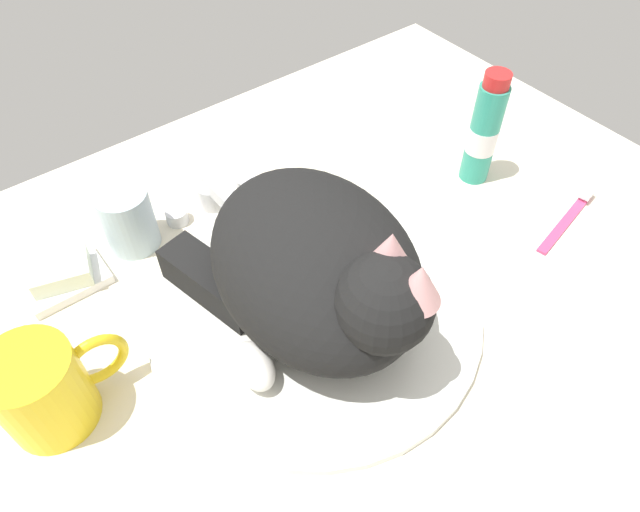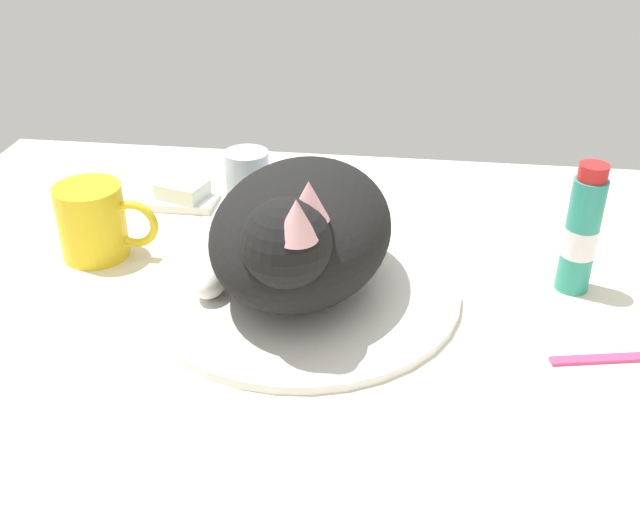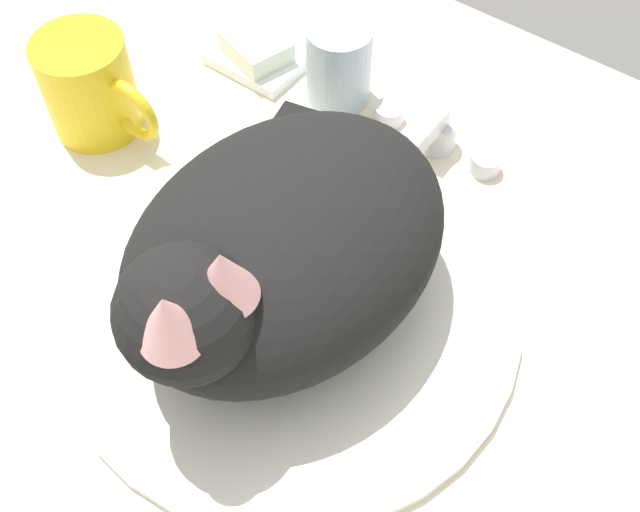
# 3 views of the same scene
# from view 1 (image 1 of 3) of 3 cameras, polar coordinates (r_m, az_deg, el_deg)

# --- Properties ---
(ground_plane) EXTENTS (1.10, 0.83, 0.03)m
(ground_plane) POSITION_cam_1_polar(r_m,az_deg,el_deg) (0.65, -0.49, -6.34)
(ground_plane) COLOR silver
(sink_basin) EXTENTS (0.36, 0.36, 0.01)m
(sink_basin) POSITION_cam_1_polar(r_m,az_deg,el_deg) (0.63, -0.50, -5.29)
(sink_basin) COLOR silver
(sink_basin) RESTS_ON ground_plane
(faucet) EXTENTS (0.13, 0.09, 0.05)m
(faucet) POSITION_cam_1_polar(r_m,az_deg,el_deg) (0.74, -10.32, 5.85)
(faucet) COLOR silver
(faucet) RESTS_ON ground_plane
(cat) EXTENTS (0.23, 0.30, 0.17)m
(cat) POSITION_cam_1_polar(r_m,az_deg,el_deg) (0.57, -0.17, -1.30)
(cat) COLOR black
(cat) RESTS_ON sink_basin
(coffee_mug) EXTENTS (0.13, 0.08, 0.09)m
(coffee_mug) POSITION_cam_1_polar(r_m,az_deg,el_deg) (0.59, -25.60, -11.81)
(coffee_mug) COLOR yellow
(coffee_mug) RESTS_ON ground_plane
(rinse_cup) EXTENTS (0.06, 0.06, 0.08)m
(rinse_cup) POSITION_cam_1_polar(r_m,az_deg,el_deg) (0.71, -18.46, 3.46)
(rinse_cup) COLOR silver
(rinse_cup) RESTS_ON ground_plane
(soap_dish) EXTENTS (0.09, 0.06, 0.01)m
(soap_dish) POSITION_cam_1_polar(r_m,az_deg,el_deg) (0.72, -23.85, -2.21)
(soap_dish) COLOR white
(soap_dish) RESTS_ON ground_plane
(soap_bar) EXTENTS (0.07, 0.07, 0.02)m
(soap_bar) POSITION_cam_1_polar(r_m,az_deg,el_deg) (0.71, -24.27, -1.33)
(soap_bar) COLOR silver
(soap_bar) RESTS_ON soap_dish
(toothpaste_bottle) EXTENTS (0.04, 0.04, 0.16)m
(toothpaste_bottle) POSITION_cam_1_polar(r_m,az_deg,el_deg) (0.78, 15.90, 11.73)
(toothpaste_bottle) COLOR teal
(toothpaste_bottle) RESTS_ON ground_plane
(toothbrush) EXTENTS (0.14, 0.04, 0.02)m
(toothbrush) POSITION_cam_1_polar(r_m,az_deg,el_deg) (0.79, 23.45, 3.64)
(toothbrush) COLOR #D83F72
(toothbrush) RESTS_ON ground_plane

